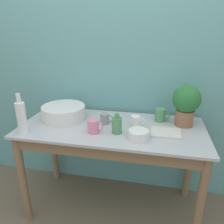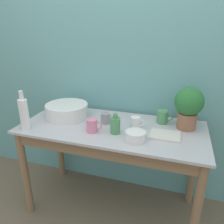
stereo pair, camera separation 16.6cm
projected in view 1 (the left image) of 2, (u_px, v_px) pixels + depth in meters
The scene contains 12 objects.
wall_back at pixel (121, 67), 1.91m from camera, with size 6.00×0.05×2.40m.
counter_table at pixel (111, 145), 1.74m from camera, with size 1.43×0.65×0.80m.
potted_plant at pixel (186, 103), 1.67m from camera, with size 0.21×0.21×0.32m.
bowl_wash_large at pixel (64, 112), 1.83m from camera, with size 0.36×0.36×0.11m.
bottle_tall at pixel (21, 117), 1.56m from camera, with size 0.07×0.07×0.30m.
bottle_short at pixel (117, 125), 1.58m from camera, with size 0.07×0.07×0.15m.
mug_green at pixel (160, 115), 1.79m from camera, with size 0.12×0.09×0.10m.
mug_grey at pixel (105, 118), 1.75m from camera, with size 0.11×0.07×0.08m.
mug_white at pixel (136, 122), 1.67m from camera, with size 0.11×0.07×0.09m.
mug_pink at pixel (93, 126), 1.59m from camera, with size 0.12×0.08×0.10m.
bowl_small_enamel_white at pixel (139, 135), 1.50m from camera, with size 0.14×0.14×0.07m.
tray_board at pixel (166, 133), 1.59m from camera, with size 0.21×0.16×0.02m.
Camera 1 is at (0.31, -1.20, 1.52)m, focal length 35.00 mm.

